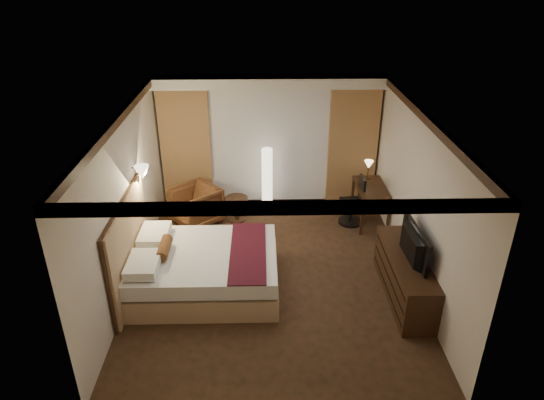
{
  "coord_description": "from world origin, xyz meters",
  "views": [
    {
      "loc": [
        -0.16,
        -6.68,
        4.74
      ],
      "look_at": [
        0.0,
        0.4,
        1.15
      ],
      "focal_mm": 32.0,
      "sensor_mm": 36.0,
      "label": 1
    }
  ],
  "objects_px": {
    "floor_lamp": "(267,180)",
    "desk": "(370,204)",
    "television": "(408,239)",
    "office_chair": "(352,200)",
    "bed": "(206,269)",
    "dresser": "(405,277)",
    "side_table": "(237,209)",
    "armchair": "(195,204)"
  },
  "relations": [
    {
      "from": "desk",
      "to": "dresser",
      "type": "bearing_deg",
      "value": -88.79
    },
    {
      "from": "floor_lamp",
      "to": "television",
      "type": "distance_m",
      "value": 3.55
    },
    {
      "from": "bed",
      "to": "armchair",
      "type": "distance_m",
      "value": 2.13
    },
    {
      "from": "side_table",
      "to": "office_chair",
      "type": "xyz_separation_m",
      "value": [
        2.25,
        -0.15,
        0.24
      ]
    },
    {
      "from": "dresser",
      "to": "television",
      "type": "height_order",
      "value": "television"
    },
    {
      "from": "armchair",
      "to": "side_table",
      "type": "height_order",
      "value": "armchair"
    },
    {
      "from": "side_table",
      "to": "floor_lamp",
      "type": "relative_size",
      "value": 0.37
    },
    {
      "from": "side_table",
      "to": "dresser",
      "type": "distance_m",
      "value": 3.64
    },
    {
      "from": "television",
      "to": "floor_lamp",
      "type": "bearing_deg",
      "value": 33.05
    },
    {
      "from": "desk",
      "to": "office_chair",
      "type": "xyz_separation_m",
      "value": [
        -0.37,
        -0.05,
        0.12
      ]
    },
    {
      "from": "dresser",
      "to": "television",
      "type": "xyz_separation_m",
      "value": [
        -0.03,
        0.0,
        0.68
      ]
    },
    {
      "from": "desk",
      "to": "dresser",
      "type": "height_order",
      "value": "desk"
    },
    {
      "from": "bed",
      "to": "dresser",
      "type": "height_order",
      "value": "dresser"
    },
    {
      "from": "bed",
      "to": "armchair",
      "type": "relative_size",
      "value": 2.68
    },
    {
      "from": "desk",
      "to": "office_chair",
      "type": "height_order",
      "value": "office_chair"
    },
    {
      "from": "bed",
      "to": "floor_lamp",
      "type": "xyz_separation_m",
      "value": [
        1.01,
        2.58,
        0.35
      ]
    },
    {
      "from": "bed",
      "to": "television",
      "type": "distance_m",
      "value": 3.13
    },
    {
      "from": "side_table",
      "to": "dresser",
      "type": "height_order",
      "value": "dresser"
    },
    {
      "from": "bed",
      "to": "dresser",
      "type": "distance_m",
      "value": 3.08
    },
    {
      "from": "bed",
      "to": "television",
      "type": "relative_size",
      "value": 2.04
    },
    {
      "from": "side_table",
      "to": "office_chair",
      "type": "relative_size",
      "value": 0.51
    },
    {
      "from": "floor_lamp",
      "to": "dresser",
      "type": "bearing_deg",
      "value": -54.55
    },
    {
      "from": "floor_lamp",
      "to": "desk",
      "type": "xyz_separation_m",
      "value": [
        2.01,
        -0.51,
        -0.31
      ]
    },
    {
      "from": "armchair",
      "to": "floor_lamp",
      "type": "bearing_deg",
      "value": 68.36
    },
    {
      "from": "dresser",
      "to": "television",
      "type": "distance_m",
      "value": 0.68
    },
    {
      "from": "side_table",
      "to": "office_chair",
      "type": "distance_m",
      "value": 2.26
    },
    {
      "from": "side_table",
      "to": "television",
      "type": "relative_size",
      "value": 0.45
    },
    {
      "from": "armchair",
      "to": "floor_lamp",
      "type": "distance_m",
      "value": 1.51
    },
    {
      "from": "office_chair",
      "to": "bed",
      "type": "bearing_deg",
      "value": -146.41
    },
    {
      "from": "office_chair",
      "to": "television",
      "type": "relative_size",
      "value": 0.89
    },
    {
      "from": "armchair",
      "to": "television",
      "type": "height_order",
      "value": "television"
    },
    {
      "from": "television",
      "to": "dresser",
      "type": "bearing_deg",
      "value": -91.99
    },
    {
      "from": "dresser",
      "to": "bed",
      "type": "bearing_deg",
      "value": 174.25
    },
    {
      "from": "television",
      "to": "office_chair",
      "type": "bearing_deg",
      "value": 7.6
    },
    {
      "from": "bed",
      "to": "side_table",
      "type": "relative_size",
      "value": 4.5
    },
    {
      "from": "bed",
      "to": "television",
      "type": "height_order",
      "value": "television"
    },
    {
      "from": "office_chair",
      "to": "desk",
      "type": "bearing_deg",
      "value": 3.83
    },
    {
      "from": "dresser",
      "to": "side_table",
      "type": "bearing_deg",
      "value": 137.18
    },
    {
      "from": "armchair",
      "to": "desk",
      "type": "relative_size",
      "value": 0.76
    },
    {
      "from": "side_table",
      "to": "bed",
      "type": "bearing_deg",
      "value": -100.28
    },
    {
      "from": "side_table",
      "to": "desk",
      "type": "relative_size",
      "value": 0.45
    },
    {
      "from": "bed",
      "to": "side_table",
      "type": "xyz_separation_m",
      "value": [
        0.39,
        2.17,
        -0.08
      ]
    }
  ]
}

